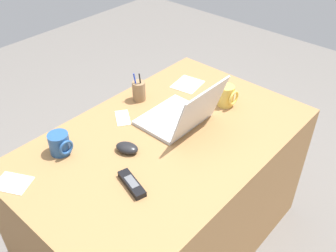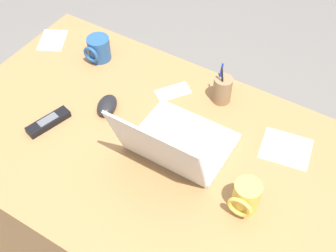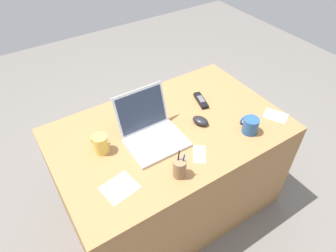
# 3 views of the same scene
# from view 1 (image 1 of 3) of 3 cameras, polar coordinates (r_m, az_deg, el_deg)

# --- Properties ---
(ground_plane) EXTENTS (6.00, 6.00, 0.00)m
(ground_plane) POSITION_cam_1_polar(r_m,az_deg,el_deg) (2.23, -0.39, -16.54)
(ground_plane) COLOR slate
(desk) EXTENTS (1.36, 0.86, 0.73)m
(desk) POSITION_cam_1_polar(r_m,az_deg,el_deg) (1.95, -0.43, -10.16)
(desk) COLOR #9E7042
(desk) RESTS_ON ground
(laptop) EXTENTS (0.31, 0.32, 0.25)m
(laptop) POSITION_cam_1_polar(r_m,az_deg,el_deg) (1.75, 2.05, 1.67)
(laptop) COLOR silver
(laptop) RESTS_ON desk
(computer_mouse) EXTENTS (0.10, 0.12, 0.04)m
(computer_mouse) POSITION_cam_1_polar(r_m,az_deg,el_deg) (1.62, -6.23, -3.31)
(computer_mouse) COLOR black
(computer_mouse) RESTS_ON desk
(coffee_mug_white) EXTENTS (0.09, 0.10, 0.09)m
(coffee_mug_white) POSITION_cam_1_polar(r_m,az_deg,el_deg) (1.66, -16.10, -2.59)
(coffee_mug_white) COLOR #26518C
(coffee_mug_white) RESTS_ON desk
(coffee_mug_tall) EXTENTS (0.08, 0.09, 0.11)m
(coffee_mug_tall) POSITION_cam_1_polar(r_m,az_deg,el_deg) (1.90, 8.89, 4.54)
(coffee_mug_tall) COLOR #E0BC4C
(coffee_mug_tall) RESTS_ON desk
(cordless_phone) EXTENTS (0.09, 0.16, 0.03)m
(cordless_phone) POSITION_cam_1_polar(r_m,az_deg,el_deg) (1.47, -5.52, -8.72)
(cordless_phone) COLOR black
(cordless_phone) RESTS_ON desk
(pen_holder) EXTENTS (0.07, 0.07, 0.16)m
(pen_holder) POSITION_cam_1_polar(r_m,az_deg,el_deg) (1.93, -4.43, 5.33)
(pen_holder) COLOR olive
(pen_holder) RESTS_ON desk
(paper_note_near_laptop) EXTENTS (0.12, 0.14, 0.00)m
(paper_note_near_laptop) POSITION_cam_1_polar(r_m,az_deg,el_deg) (1.83, -6.89, 1.24)
(paper_note_near_laptop) COLOR white
(paper_note_near_laptop) RESTS_ON desk
(paper_note_left) EXTENTS (0.18, 0.16, 0.00)m
(paper_note_left) POSITION_cam_1_polar(r_m,az_deg,el_deg) (2.08, 2.99, 6.34)
(paper_note_left) COLOR white
(paper_note_left) RESTS_ON desk
(paper_note_right) EXTENTS (0.15, 0.17, 0.00)m
(paper_note_right) POSITION_cam_1_polar(r_m,az_deg,el_deg) (1.61, -22.46, -8.00)
(paper_note_right) COLOR white
(paper_note_right) RESTS_ON desk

